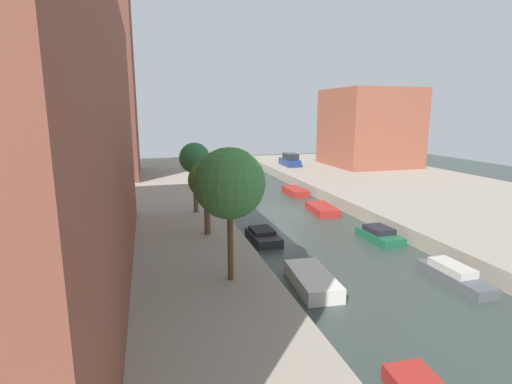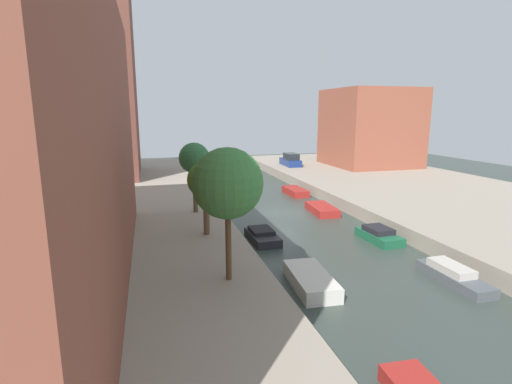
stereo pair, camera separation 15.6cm
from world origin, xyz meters
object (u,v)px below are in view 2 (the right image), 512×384
object	(u,v)px
apartment_tower_far	(84,64)
moored_boat_right_1	(453,275)
moored_boat_left_2	(262,236)
moored_boat_right_3	(322,209)
moored_boat_right_4	(295,191)
moored_boat_left_1	(311,280)
street_tree_1	(206,181)
parked_car	(291,160)
low_block_right	(370,128)
moored_boat_right_2	(379,235)
street_tree_0	(227,184)
street_tree_2	(194,159)

from	to	relation	value
apartment_tower_far	moored_boat_right_1	world-z (taller)	apartment_tower_far
moored_boat_left_2	moored_boat_right_3	bearing A→B (deg)	39.79
apartment_tower_far	moored_boat_right_4	world-z (taller)	apartment_tower_far
moored_boat_left_1	moored_boat_left_2	distance (m)	6.91
street_tree_1	moored_boat_left_2	xyz separation A→B (m)	(3.58, 0.80, -3.80)
parked_car	moored_boat_right_4	distance (m)	13.79
moored_boat_left_1	apartment_tower_far	bearing A→B (deg)	113.06
low_block_right	moored_boat_right_2	size ratio (longest dim) A/B	3.23
moored_boat_left_2	moored_boat_right_3	world-z (taller)	moored_boat_left_2
apartment_tower_far	street_tree_1	bearing A→B (deg)	-69.54
apartment_tower_far	street_tree_1	distance (m)	27.32
street_tree_1	parked_car	size ratio (longest dim) A/B	0.93
low_block_right	street_tree_0	xyz separation A→B (m)	(-24.95, -30.58, -0.82)
moored_boat_left_2	street_tree_1	bearing A→B (deg)	-167.35
moored_boat_left_1	moored_boat_left_2	xyz separation A→B (m)	(-0.30, 6.91, -0.02)
moored_boat_right_3	street_tree_1	bearing A→B (deg)	-148.28
street_tree_0	apartment_tower_far	bearing A→B (deg)	106.44
low_block_right	moored_boat_left_2	distance (m)	32.16
apartment_tower_far	moored_boat_right_4	bearing A→B (deg)	-28.96
street_tree_0	moored_boat_left_1	distance (m)	6.14
parked_car	low_block_right	bearing A→B (deg)	-12.59
moored_boat_right_1	street_tree_0	bearing A→B (deg)	174.89
street_tree_0	moored_boat_right_2	world-z (taller)	street_tree_0
moored_boat_right_2	moored_boat_right_3	bearing A→B (deg)	93.91
street_tree_1	street_tree_2	xyz separation A→B (m)	(0.00, 5.37, 0.61)
parked_car	apartment_tower_far	bearing A→B (deg)	-174.83
street_tree_1	moored_boat_left_1	xyz separation A→B (m)	(3.88, -6.10, -3.78)
apartment_tower_far	street_tree_2	bearing A→B (deg)	-64.40
apartment_tower_far	moored_boat_left_1	world-z (taller)	apartment_tower_far
street_tree_1	moored_boat_left_1	size ratio (longest dim) A/B	1.09
low_block_right	parked_car	size ratio (longest dim) A/B	2.32
low_block_right	moored_boat_right_2	xyz separation A→B (m)	(-14.32, -25.25, -5.55)
moored_boat_left_2	moored_boat_right_1	distance (m)	10.78
moored_boat_right_2	street_tree_1	bearing A→B (deg)	174.20
apartment_tower_far	low_block_right	distance (m)	34.70
street_tree_0	street_tree_2	world-z (taller)	street_tree_0
moored_boat_left_2	moored_boat_right_4	xyz separation A→B (m)	(7.02, 12.58, -0.01)
moored_boat_left_2	moored_boat_right_1	world-z (taller)	moored_boat_right_1
street_tree_1	parked_car	xyz separation A→B (m)	(14.89, 26.42, -2.44)
street_tree_2	parked_car	size ratio (longest dim) A/B	1.08
apartment_tower_far	moored_boat_left_1	distance (m)	35.29
street_tree_1	moored_boat_right_3	distance (m)	12.51
street_tree_1	moored_boat_left_1	distance (m)	8.16
low_block_right	moored_boat_right_4	bearing A→B (deg)	-143.08
low_block_right	moored_boat_left_2	bearing A→B (deg)	-132.45
apartment_tower_far	parked_car	size ratio (longest dim) A/B	5.24
street_tree_0	street_tree_2	size ratio (longest dim) A/B	1.14
moored_boat_left_2	apartment_tower_far	bearing A→B (deg)	118.29
moored_boat_right_1	moored_boat_right_4	bearing A→B (deg)	90.09
moored_boat_right_3	moored_boat_right_4	distance (m)	7.14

